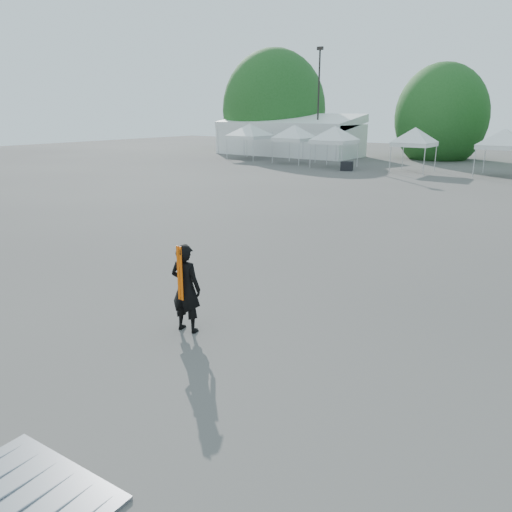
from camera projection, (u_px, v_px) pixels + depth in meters
The scene contains 13 objects.
ground at pixel (263, 289), 13.20m from camera, with size 120.00×120.00×0.00m, color #474442.
marquee at pixel (289, 136), 52.20m from camera, with size 15.00×6.25×4.23m.
light_pole_west at pixel (319, 97), 48.07m from camera, with size 0.60×0.25×10.30m.
tree_far_w at pixel (274, 110), 56.08m from camera, with size 4.80×4.80×7.30m.
tree_mid_w at pixel (441, 117), 47.48m from camera, with size 4.16×4.16×6.33m.
tent_a at pixel (250, 127), 47.56m from camera, with size 4.74×4.74×3.88m.
tent_b at pixel (294, 128), 43.66m from camera, with size 4.18×4.18×3.88m.
tent_c at pixel (335, 129), 40.44m from camera, with size 4.31×4.31×3.88m.
tent_d at pixel (415, 131), 37.36m from camera, with size 3.93×3.93×3.88m.
tent_e at pixel (505, 133), 34.70m from camera, with size 4.42×4.42×3.88m.
man at pixel (186, 288), 10.45m from camera, with size 0.76×0.56×1.92m.
barrier_mid at pixel (36, 489), 6.18m from camera, with size 2.28×1.24×0.07m.
crate_west at pixel (347, 166), 38.96m from camera, with size 0.91×0.71×0.71m, color black.
Camera 1 is at (7.27, -10.08, 4.54)m, focal length 35.00 mm.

